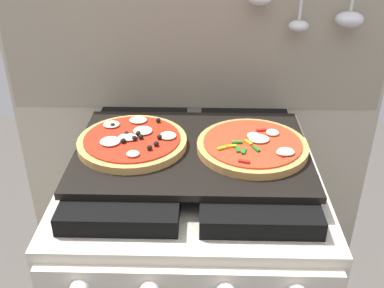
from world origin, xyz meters
name	(u,v)px	position (x,y,z in m)	size (l,w,h in m)	color
kitchen_backsplash	(196,130)	(0.00, 0.33, 0.79)	(1.10, 0.09, 1.55)	#B2A893
baking_tray	(192,151)	(0.00, 0.00, 0.91)	(0.54, 0.38, 0.02)	black
pizza_left	(132,141)	(-0.14, 0.01, 0.93)	(0.26, 0.26, 0.03)	tan
pizza_right	(253,146)	(0.14, -0.01, 0.93)	(0.26, 0.26, 0.03)	#C18947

